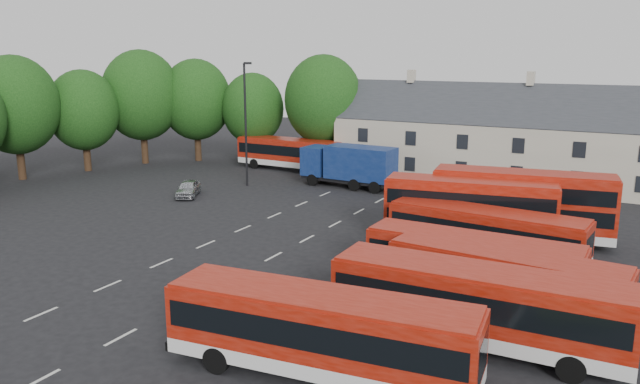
{
  "coord_description": "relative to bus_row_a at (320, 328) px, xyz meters",
  "views": [
    {
      "loc": [
        23.9,
        -27.41,
        11.79
      ],
      "look_at": [
        3.86,
        9.91,
        2.2
      ],
      "focal_mm": 35.0,
      "sensor_mm": 36.0,
      "label": 1
    }
  ],
  "objects": [
    {
      "name": "terrace_houses",
      "position": [
        0.01,
        38.92,
        1.89
      ],
      "size": [
        35.7,
        7.13,
        10.06
      ],
      "color": "beige",
      "rests_on": "ground"
    },
    {
      "name": "lane_markings",
      "position": [
        -11.49,
        10.92,
        -1.96
      ],
      "size": [
        5.15,
        33.8,
        0.01
      ],
      "color": "beige",
      "rests_on": "ground"
    },
    {
      "name": "silver_car",
      "position": [
        -23.58,
        20.76,
        -1.29
      ],
      "size": [
        3.27,
        4.26,
        1.35
      ],
      "primitive_type": "imported",
      "rotation": [
        0.0,
        0.0,
        0.49
      ],
      "color": "#A9ACB1",
      "rests_on": "ground"
    },
    {
      "name": "bus_row_e",
      "position": [
        2.18,
        15.71,
        -0.1
      ],
      "size": [
        11.21,
        3.61,
        3.12
      ],
      "rotation": [
        0.0,
        0.0,
        -0.1
      ],
      "color": "silver",
      "rests_on": "ground"
    },
    {
      "name": "bus_row_d",
      "position": [
        2.72,
        10.82,
        -0.19
      ],
      "size": [
        10.53,
        2.63,
        2.97
      ],
      "rotation": [
        0.0,
        0.0,
        -0.02
      ],
      "color": "silver",
      "rests_on": "ground"
    },
    {
      "name": "bus_dd_south",
      "position": [
        0.52,
        18.37,
        0.42
      ],
      "size": [
        10.46,
        4.04,
        4.19
      ],
      "rotation": [
        0.0,
        0.0,
        0.17
      ],
      "color": "silver",
      "rests_on": "ground"
    },
    {
      "name": "bus_north",
      "position": [
        -22.2,
        34.91,
        -0.06
      ],
      "size": [
        11.3,
        2.88,
        3.18
      ],
      "rotation": [
        0.0,
        0.0,
        -0.02
      ],
      "color": "silver",
      "rests_on": "ground"
    },
    {
      "name": "bus_dd_north",
      "position": [
        3.12,
        21.01,
        0.58
      ],
      "size": [
        11.19,
        4.09,
        4.49
      ],
      "rotation": [
        0.0,
        0.0,
        0.15
      ],
      "color": "silver",
      "rests_on": "ground"
    },
    {
      "name": "bus_row_c",
      "position": [
        4.67,
        8.91,
        -0.18
      ],
      "size": [
        10.74,
        3.4,
        2.99
      ],
      "rotation": [
        0.0,
        0.0,
        -0.09
      ],
      "color": "silver",
      "rests_on": "ground"
    },
    {
      "name": "box_truck",
      "position": [
        -13.37,
        30.38,
        0.11
      ],
      "size": [
        8.57,
        3.03,
        3.7
      ],
      "rotation": [
        0.0,
        0.0,
        -0.05
      ],
      "color": "black",
      "rests_on": "ground"
    },
    {
      "name": "lamppost",
      "position": [
        -21.7,
        26.61,
        3.83
      ],
      "size": [
        0.75,
        0.45,
        10.88
      ],
      "rotation": [
        0.0,
        0.0,
        0.31
      ],
      "color": "black",
      "rests_on": "ground"
    },
    {
      "name": "bus_row_b",
      "position": [
        4.4,
        5.13,
        0.03
      ],
      "size": [
        11.83,
        2.96,
        3.33
      ],
      "rotation": [
        0.0,
        0.0,
        0.02
      ],
      "color": "silver",
      "rests_on": "ground"
    },
    {
      "name": "bus_row_a",
      "position": [
        0.0,
        0.0,
        0.0
      ],
      "size": [
        11.8,
        3.79,
        3.28
      ],
      "rotation": [
        0.0,
        0.0,
        0.1
      ],
      "color": "silver",
      "rests_on": "ground"
    },
    {
      "name": "ground",
      "position": [
        -13.99,
        8.92,
        -1.97
      ],
      "size": [
        140.0,
        140.0,
        0.0
      ],
      "primitive_type": "plane",
      "color": "black",
      "rests_on": "ground"
    },
    {
      "name": "treeline",
      "position": [
        -34.73,
        28.29,
        4.71
      ],
      "size": [
        29.92,
        32.59,
        12.01
      ],
      "color": "black",
      "rests_on": "ground"
    }
  ]
}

